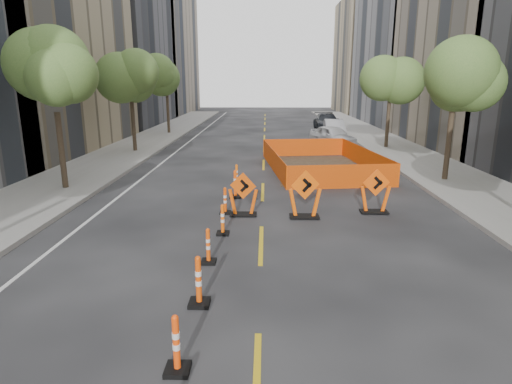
{
  "coord_description": "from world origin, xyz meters",
  "views": [
    {
      "loc": [
        0.12,
        -7.47,
        4.53
      ],
      "look_at": [
        -0.18,
        5.7,
        1.1
      ],
      "focal_mm": 30.0,
      "sensor_mm": 36.0,
      "label": 1
    }
  ],
  "objects_px": {
    "channelizer_4": "(208,246)",
    "parked_car_near": "(333,136)",
    "channelizer_2": "(176,344)",
    "parked_car_far": "(327,122)",
    "parked_car_mid": "(334,128)",
    "channelizer_6": "(225,200)",
    "channelizer_5": "(223,219)",
    "channelizer_7": "(235,184)",
    "channelizer_8": "(237,175)",
    "chevron_sign_center": "(305,194)",
    "chevron_sign_left": "(243,194)",
    "chevron_sign_right": "(375,191)",
    "channelizer_3": "(199,281)"
  },
  "relations": [
    {
      "from": "channelizer_4",
      "to": "parked_car_far",
      "type": "height_order",
      "value": "parked_car_far"
    },
    {
      "from": "channelizer_3",
      "to": "chevron_sign_center",
      "type": "distance_m",
      "value": 6.52
    },
    {
      "from": "channelizer_2",
      "to": "chevron_sign_left",
      "type": "xyz_separation_m",
      "value": [
        0.63,
        8.26,
        0.26
      ]
    },
    {
      "from": "channelizer_3",
      "to": "channelizer_4",
      "type": "height_order",
      "value": "channelizer_3"
    },
    {
      "from": "channelizer_7",
      "to": "parked_car_mid",
      "type": "xyz_separation_m",
      "value": [
        6.87,
        19.33,
        0.16
      ]
    },
    {
      "from": "channelizer_4",
      "to": "channelizer_7",
      "type": "bearing_deg",
      "value": 87.78
    },
    {
      "from": "channelizer_2",
      "to": "channelizer_3",
      "type": "xyz_separation_m",
      "value": [
        0.03,
        2.12,
        0.04
      ]
    },
    {
      "from": "channelizer_6",
      "to": "chevron_sign_center",
      "type": "relative_size",
      "value": 0.57
    },
    {
      "from": "channelizer_2",
      "to": "channelizer_3",
      "type": "height_order",
      "value": "channelizer_3"
    },
    {
      "from": "channelizer_7",
      "to": "channelizer_2",
      "type": "bearing_deg",
      "value": -91.03
    },
    {
      "from": "channelizer_4",
      "to": "chevron_sign_left",
      "type": "xyz_separation_m",
      "value": [
        0.68,
        4.02,
        0.3
      ]
    },
    {
      "from": "parked_car_near",
      "to": "channelizer_7",
      "type": "bearing_deg",
      "value": -137.72
    },
    {
      "from": "channelizer_2",
      "to": "parked_car_far",
      "type": "relative_size",
      "value": 0.19
    },
    {
      "from": "channelizer_2",
      "to": "channelizer_5",
      "type": "distance_m",
      "value": 6.36
    },
    {
      "from": "channelizer_5",
      "to": "chevron_sign_center",
      "type": "height_order",
      "value": "chevron_sign_center"
    },
    {
      "from": "parked_car_far",
      "to": "channelizer_2",
      "type": "bearing_deg",
      "value": -101.07
    },
    {
      "from": "channelizer_4",
      "to": "chevron_sign_left",
      "type": "bearing_deg",
      "value": 80.34
    },
    {
      "from": "chevron_sign_right",
      "to": "channelizer_4",
      "type": "bearing_deg",
      "value": -148.79
    },
    {
      "from": "parked_car_mid",
      "to": "channelizer_7",
      "type": "bearing_deg",
      "value": -106.65
    },
    {
      "from": "channelizer_3",
      "to": "chevron_sign_center",
      "type": "height_order",
      "value": "chevron_sign_center"
    },
    {
      "from": "channelizer_8",
      "to": "channelizer_4",
      "type": "bearing_deg",
      "value": -91.05
    },
    {
      "from": "channelizer_8",
      "to": "parked_car_mid",
      "type": "height_order",
      "value": "parked_car_mid"
    },
    {
      "from": "parked_car_far",
      "to": "channelizer_4",
      "type": "bearing_deg",
      "value": -102.67
    },
    {
      "from": "channelizer_7",
      "to": "chevron_sign_left",
      "type": "height_order",
      "value": "chevron_sign_left"
    },
    {
      "from": "parked_car_mid",
      "to": "channelizer_6",
      "type": "bearing_deg",
      "value": -105.35
    },
    {
      "from": "chevron_sign_left",
      "to": "parked_car_near",
      "type": "xyz_separation_m",
      "value": [
        5.54,
        16.53,
        -0.04
      ]
    },
    {
      "from": "parked_car_near",
      "to": "channelizer_4",
      "type": "bearing_deg",
      "value": -131.72
    },
    {
      "from": "channelizer_2",
      "to": "channelizer_8",
      "type": "xyz_separation_m",
      "value": [
        0.1,
        12.72,
        -0.03
      ]
    },
    {
      "from": "channelizer_2",
      "to": "channelizer_5",
      "type": "bearing_deg",
      "value": 89.08
    },
    {
      "from": "channelizer_4",
      "to": "channelizer_6",
      "type": "xyz_separation_m",
      "value": [
        0.04,
        4.24,
        0.01
      ]
    },
    {
      "from": "channelizer_7",
      "to": "chevron_sign_right",
      "type": "distance_m",
      "value": 5.42
    },
    {
      "from": "chevron_sign_center",
      "to": "parked_car_near",
      "type": "xyz_separation_m",
      "value": [
        3.45,
        16.73,
        -0.1
      ]
    },
    {
      "from": "channelizer_8",
      "to": "channelizer_5",
      "type": "bearing_deg",
      "value": -89.98
    },
    {
      "from": "channelizer_6",
      "to": "parked_car_near",
      "type": "height_order",
      "value": "parked_car_near"
    },
    {
      "from": "channelizer_8",
      "to": "parked_car_far",
      "type": "distance_m",
      "value": 23.76
    },
    {
      "from": "channelizer_7",
      "to": "chevron_sign_left",
      "type": "xyz_separation_m",
      "value": [
        0.44,
        -2.34,
        0.2
      ]
    },
    {
      "from": "channelizer_3",
      "to": "channelizer_6",
      "type": "bearing_deg",
      "value": 90.42
    },
    {
      "from": "parked_car_near",
      "to": "parked_car_mid",
      "type": "height_order",
      "value": "parked_car_near"
    },
    {
      "from": "parked_car_far",
      "to": "channelizer_6",
      "type": "bearing_deg",
      "value": -104.58
    },
    {
      "from": "channelizer_5",
      "to": "chevron_sign_left",
      "type": "bearing_deg",
      "value": 74.5
    },
    {
      "from": "channelizer_5",
      "to": "chevron_sign_center",
      "type": "bearing_deg",
      "value": 32.84
    },
    {
      "from": "channelizer_4",
      "to": "channelizer_8",
      "type": "distance_m",
      "value": 8.48
    },
    {
      "from": "channelizer_4",
      "to": "parked_car_near",
      "type": "xyz_separation_m",
      "value": [
        6.23,
        20.55,
        0.26
      ]
    },
    {
      "from": "channelizer_5",
      "to": "parked_car_mid",
      "type": "height_order",
      "value": "parked_car_mid"
    },
    {
      "from": "channelizer_2",
      "to": "parked_car_near",
      "type": "distance_m",
      "value": 25.55
    },
    {
      "from": "channelizer_5",
      "to": "channelizer_8",
      "type": "height_order",
      "value": "channelizer_5"
    },
    {
      "from": "parked_car_near",
      "to": "chevron_sign_center",
      "type": "bearing_deg",
      "value": -126.5
    },
    {
      "from": "channelizer_4",
      "to": "channelizer_8",
      "type": "xyz_separation_m",
      "value": [
        0.16,
        8.48,
        0.01
      ]
    },
    {
      "from": "channelizer_6",
      "to": "chevron_sign_center",
      "type": "xyz_separation_m",
      "value": [
        2.74,
        -0.43,
        0.36
      ]
    },
    {
      "from": "channelizer_4",
      "to": "parked_car_near",
      "type": "height_order",
      "value": "parked_car_near"
    }
  ]
}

